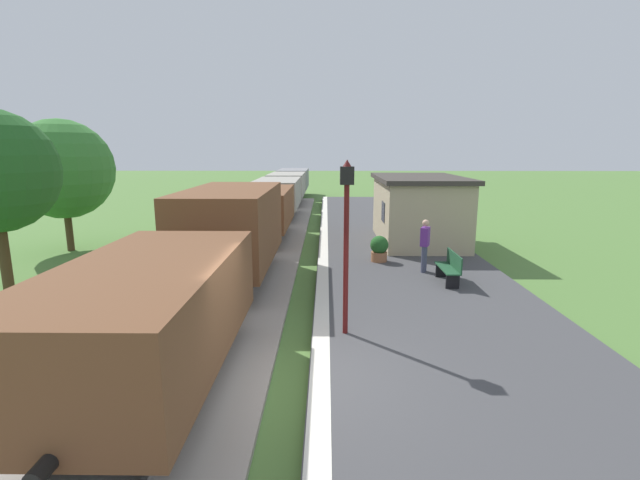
{
  "coord_description": "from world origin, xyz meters",
  "views": [
    {
      "loc": [
        0.5,
        -7.22,
        4.16
      ],
      "look_at": [
        0.33,
        5.09,
        1.66
      ],
      "focal_mm": 25.25,
      "sensor_mm": 36.0,
      "label": 1
    }
  ],
  "objects_px": {
    "person_waiting": "(425,244)",
    "station_hut": "(418,209)",
    "freight_train": "(270,202)",
    "bench_near_hut": "(450,267)",
    "potted_planter": "(379,248)",
    "lamp_post_near": "(346,216)",
    "tree_trackside_far": "(62,169)"
  },
  "relations": [
    {
      "from": "tree_trackside_far",
      "to": "potted_planter",
      "type": "bearing_deg",
      "value": -12.0
    },
    {
      "from": "bench_near_hut",
      "to": "lamp_post_near",
      "type": "distance_m",
      "value": 5.4
    },
    {
      "from": "person_waiting",
      "to": "lamp_post_near",
      "type": "xyz_separation_m",
      "value": [
        -2.74,
        -4.96,
        1.62
      ]
    },
    {
      "from": "potted_planter",
      "to": "lamp_post_near",
      "type": "xyz_separation_m",
      "value": [
        -1.46,
        -6.33,
        2.08
      ]
    },
    {
      "from": "freight_train",
      "to": "person_waiting",
      "type": "distance_m",
      "value": 10.75
    },
    {
      "from": "potted_planter",
      "to": "station_hut",
      "type": "bearing_deg",
      "value": 60.24
    },
    {
      "from": "potted_planter",
      "to": "lamp_post_near",
      "type": "distance_m",
      "value": 6.82
    },
    {
      "from": "station_hut",
      "to": "person_waiting",
      "type": "relative_size",
      "value": 3.39
    },
    {
      "from": "person_waiting",
      "to": "potted_planter",
      "type": "bearing_deg",
      "value": -22.84
    },
    {
      "from": "bench_near_hut",
      "to": "potted_planter",
      "type": "bearing_deg",
      "value": 125.03
    },
    {
      "from": "freight_train",
      "to": "lamp_post_near",
      "type": "xyz_separation_m",
      "value": [
        3.32,
        -13.83,
        1.35
      ]
    },
    {
      "from": "bench_near_hut",
      "to": "person_waiting",
      "type": "distance_m",
      "value": 1.37
    },
    {
      "from": "person_waiting",
      "to": "station_hut",
      "type": "bearing_deg",
      "value": -74.5
    },
    {
      "from": "bench_near_hut",
      "to": "tree_trackside_far",
      "type": "height_order",
      "value": "tree_trackside_far"
    },
    {
      "from": "lamp_post_near",
      "to": "tree_trackside_far",
      "type": "height_order",
      "value": "tree_trackside_far"
    },
    {
      "from": "tree_trackside_far",
      "to": "person_waiting",
      "type": "bearing_deg",
      "value": -16.3
    },
    {
      "from": "tree_trackside_far",
      "to": "lamp_post_near",
      "type": "bearing_deg",
      "value": -39.14
    },
    {
      "from": "station_hut",
      "to": "potted_planter",
      "type": "height_order",
      "value": "station_hut"
    },
    {
      "from": "freight_train",
      "to": "bench_near_hut",
      "type": "height_order",
      "value": "freight_train"
    },
    {
      "from": "potted_planter",
      "to": "lamp_post_near",
      "type": "bearing_deg",
      "value": -102.94
    },
    {
      "from": "station_hut",
      "to": "bench_near_hut",
      "type": "bearing_deg",
      "value": -92.17
    },
    {
      "from": "lamp_post_near",
      "to": "person_waiting",
      "type": "bearing_deg",
      "value": 61.06
    },
    {
      "from": "freight_train",
      "to": "bench_near_hut",
      "type": "xyz_separation_m",
      "value": [
        6.57,
        -10.06,
        -0.73
      ]
    },
    {
      "from": "bench_near_hut",
      "to": "lamp_post_near",
      "type": "relative_size",
      "value": 0.41
    },
    {
      "from": "freight_train",
      "to": "bench_near_hut",
      "type": "bearing_deg",
      "value": -56.87
    },
    {
      "from": "freight_train",
      "to": "station_hut",
      "type": "bearing_deg",
      "value": -30.21
    },
    {
      "from": "station_hut",
      "to": "tree_trackside_far",
      "type": "bearing_deg",
      "value": -176.51
    },
    {
      "from": "person_waiting",
      "to": "potted_planter",
      "type": "xyz_separation_m",
      "value": [
        -1.29,
        1.37,
        -0.46
      ]
    },
    {
      "from": "station_hut",
      "to": "bench_near_hut",
      "type": "distance_m",
      "value": 6.18
    },
    {
      "from": "bench_near_hut",
      "to": "tree_trackside_far",
      "type": "distance_m",
      "value": 15.44
    },
    {
      "from": "station_hut",
      "to": "potted_planter",
      "type": "distance_m",
      "value": 4.19
    },
    {
      "from": "freight_train",
      "to": "station_hut",
      "type": "relative_size",
      "value": 6.76
    }
  ]
}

